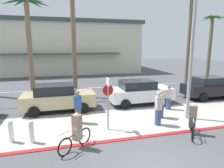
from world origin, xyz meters
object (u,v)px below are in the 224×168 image
at_px(car_white_2, 140,92).
at_px(cyclist_black_1, 192,120).
at_px(cyclist_red_0, 76,132).
at_px(car_tan_1, 58,97).
at_px(bollard_3, 11,131).
at_px(palm_tree_5, 211,33).
at_px(stop_sign_bike_lane, 108,96).
at_px(palm_tree_2, 28,22).
at_px(car_black_3, 211,87).
at_px(pedestrian_1, 78,108).
at_px(pedestrian_3, 158,110).
at_px(pedestrian_2, 161,105).
at_px(palm_tree_3, 73,14).
at_px(palm_tree_4, 190,19).
at_px(bollard_2, 31,131).
at_px(streetlight_curb, 195,41).
at_px(pedestrian_0, 169,99).

height_order(car_white_2, cyclist_black_1, car_white_2).
xyz_separation_m(car_white_2, cyclist_red_0, (-4.82, -5.07, -0.18)).
relative_size(car_tan_1, car_white_2, 1.00).
xyz_separation_m(bollard_3, car_tan_1, (1.91, 3.79, 0.35)).
bearing_deg(palm_tree_5, stop_sign_bike_lane, -145.35).
relative_size(palm_tree_2, car_black_3, 1.72).
xyz_separation_m(pedestrian_1, pedestrian_3, (3.94, -1.35, 0.02)).
height_order(car_black_3, pedestrian_2, car_black_3).
relative_size(car_white_2, pedestrian_2, 2.73).
distance_m(bollard_3, palm_tree_3, 9.88).
height_order(palm_tree_2, pedestrian_2, palm_tree_2).
bearing_deg(pedestrian_3, palm_tree_3, 116.66).
xyz_separation_m(palm_tree_2, palm_tree_5, (18.06, 2.35, -0.39)).
height_order(palm_tree_4, palm_tree_5, palm_tree_4).
height_order(bollard_2, palm_tree_3, palm_tree_3).
relative_size(stop_sign_bike_lane, cyclist_red_0, 1.71).
relative_size(palm_tree_2, cyclist_black_1, 4.85).
height_order(streetlight_curb, palm_tree_5, streetlight_curb).
distance_m(palm_tree_5, pedestrian_1, 17.85).
height_order(cyclist_red_0, cyclist_black_1, same).
height_order(palm_tree_2, pedestrian_1, palm_tree_2).
relative_size(stop_sign_bike_lane, bollard_3, 2.56).
xyz_separation_m(cyclist_red_0, pedestrian_1, (0.30, 2.63, 0.12)).
height_order(bollard_3, palm_tree_4, palm_tree_4).
xyz_separation_m(streetlight_curb, cyclist_black_1, (-1.07, -1.62, -3.58)).
bearing_deg(palm_tree_5, car_white_2, -151.04).
distance_m(palm_tree_2, car_white_2, 9.57).
height_order(streetlight_curb, pedestrian_0, streetlight_curb).
xyz_separation_m(cyclist_red_0, pedestrian_3, (4.24, 1.29, 0.14)).
relative_size(bollard_2, car_black_3, 0.23).
relative_size(palm_tree_3, pedestrian_0, 5.68).
distance_m(streetlight_curb, car_white_2, 5.14).
distance_m(bollard_2, palm_tree_2, 9.31).
height_order(bollard_2, car_black_3, car_black_3).
bearing_deg(pedestrian_1, palm_tree_5, 28.78).
distance_m(bollard_2, pedestrian_2, 6.80).
height_order(palm_tree_3, cyclist_red_0, palm_tree_3).
height_order(palm_tree_3, pedestrian_2, palm_tree_3).
distance_m(cyclist_red_0, pedestrian_2, 5.36).
xyz_separation_m(stop_sign_bike_lane, palm_tree_2, (-4.25, 7.20, 4.06)).
relative_size(cyclist_red_0, cyclist_black_1, 0.96).
distance_m(palm_tree_5, cyclist_red_0, 19.49).
bearing_deg(car_tan_1, stop_sign_bike_lane, -56.83).
height_order(palm_tree_5, cyclist_red_0, palm_tree_5).
height_order(bollard_3, pedestrian_3, pedestrian_3).
height_order(stop_sign_bike_lane, cyclist_black_1, stop_sign_bike_lane).
bearing_deg(cyclist_red_0, stop_sign_bike_lane, 40.76).
bearing_deg(pedestrian_3, palm_tree_2, 133.19).
relative_size(car_tan_1, cyclist_black_1, 2.83).
bearing_deg(streetlight_curb, car_tan_1, 153.58).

